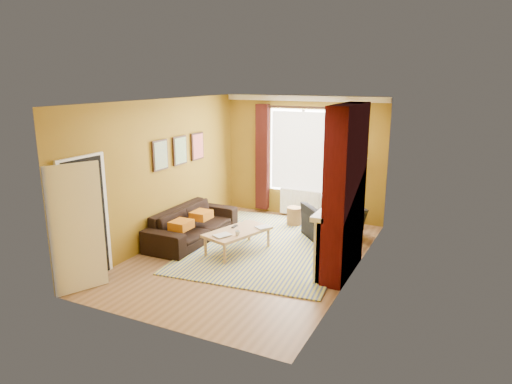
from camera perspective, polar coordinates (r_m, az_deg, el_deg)
ground at (r=8.51m, az=-0.74°, el=-7.91°), size 5.50×5.50×0.00m
room_walls at (r=8.08m, az=4.14°, el=1.17°), size 3.82×5.54×2.83m
striped_rug at (r=8.97m, az=1.74°, el=-6.65°), size 3.22×4.18×0.02m
sofa at (r=9.28m, az=-7.92°, el=-3.99°), size 0.89×2.25×0.66m
armchair at (r=9.39m, az=9.60°, el=-3.72°), size 1.42×1.41×0.69m
coffee_table at (r=8.54m, az=-2.30°, el=-5.10°), size 0.99×1.41×0.43m
wicker_stool at (r=10.15m, az=4.79°, el=-3.04°), size 0.43×0.43×0.41m
floor_lamp at (r=9.88m, az=13.06°, el=2.28°), size 0.29×0.29×1.55m
book_a at (r=8.32m, az=-4.68°, el=-5.22°), size 0.33×0.37×0.03m
book_b at (r=8.75m, az=0.58°, el=-4.22°), size 0.33×0.35×0.02m
mug at (r=8.24m, az=-2.31°, el=-5.17°), size 0.13×0.13×0.09m
tv_remote at (r=8.71m, az=-2.69°, el=-4.32°), size 0.06×0.17×0.02m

